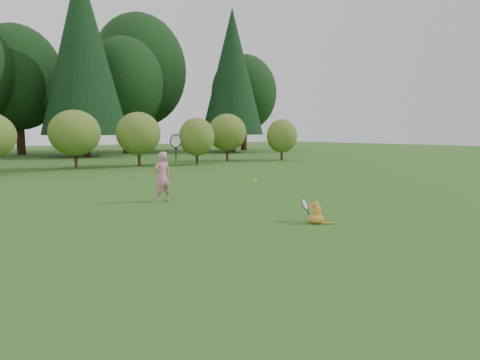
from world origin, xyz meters
TOP-DOWN VIEW (x-y plane):
  - ground at (0.00, 0.00)m, footprint 100.00×100.00m
  - shrub_row at (0.00, 13.00)m, footprint 28.00×3.00m
  - woodland_backdrop at (0.00, 23.00)m, footprint 48.00×10.00m
  - child at (-0.43, 3.08)m, footprint 0.68×0.38m
  - cat at (0.76, -0.79)m, footprint 0.42×0.67m
  - tennis_ball at (0.20, 0.32)m, footprint 0.06×0.06m

SIDE VIEW (x-z plane):
  - ground at x=0.00m, z-range 0.00..0.00m
  - cat at x=0.76m, z-range -0.06..0.51m
  - child at x=-0.43m, z-range -0.27..1.56m
  - tennis_ball at x=0.20m, z-range 0.70..0.76m
  - shrub_row at x=0.00m, z-range 0.00..2.80m
  - woodland_backdrop at x=0.00m, z-range 0.00..15.00m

